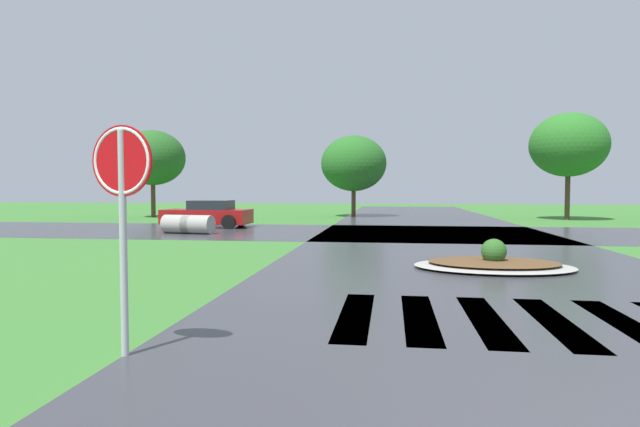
% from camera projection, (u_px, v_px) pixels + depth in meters
% --- Properties ---
extents(asphalt_roadway, '(9.22, 80.00, 0.01)m').
position_uv_depth(asphalt_roadway, '(461.00, 260.00, 13.02)').
color(asphalt_roadway, '#35353A').
rests_on(asphalt_roadway, ground).
extents(asphalt_cross_road, '(90.00, 8.30, 0.01)m').
position_uv_depth(asphalt_cross_road, '(434.00, 233.00, 21.06)').
color(asphalt_cross_road, '#35353A').
rests_on(asphalt_cross_road, ground).
extents(crosswalk_stripes, '(4.95, 2.89, 0.01)m').
position_uv_depth(crosswalk_stripes, '(520.00, 320.00, 7.09)').
color(crosswalk_stripes, white).
rests_on(crosswalk_stripes, ground).
extents(stop_sign, '(0.75, 0.18, 2.48)m').
position_uv_depth(stop_sign, '(122.00, 185.00, 5.50)').
color(stop_sign, '#B2B5BA').
rests_on(stop_sign, ground).
extents(median_island, '(3.55, 2.33, 0.68)m').
position_uv_depth(median_island, '(494.00, 263.00, 11.67)').
color(median_island, '#9E9B93').
rests_on(median_island, ground).
extents(car_white_sedan, '(4.00, 2.15, 1.26)m').
position_uv_depth(car_white_sedan, '(208.00, 214.00, 24.31)').
color(car_white_sedan, maroon).
rests_on(car_white_sedan, ground).
extents(drainage_pipe_stack, '(2.17, 1.06, 0.75)m').
position_uv_depth(drainage_pipe_stack, '(188.00, 224.00, 20.84)').
color(drainage_pipe_stack, '#9E9B93').
rests_on(drainage_pipe_stack, ground).
extents(background_treeline, '(41.79, 6.60, 6.18)m').
position_uv_depth(background_treeline, '(472.00, 154.00, 31.36)').
color(background_treeline, '#4C3823').
rests_on(background_treeline, ground).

